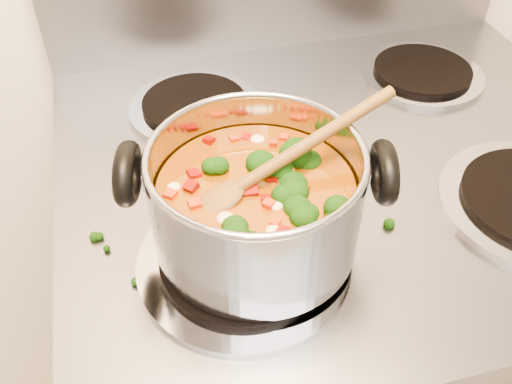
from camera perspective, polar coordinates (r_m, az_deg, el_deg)
electric_range at (r=1.14m, az=6.66°, el=-14.06°), size 0.79×0.71×1.08m
stockpot at (r=0.61m, az=0.08°, el=-0.95°), size 0.29×0.23×0.14m
wooden_spoon at (r=0.58m, az=0.80°, el=2.06°), size 0.24×0.09×0.09m
cooktop_crumbs at (r=0.69m, az=2.79°, el=-2.84°), size 0.25×0.32×0.01m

